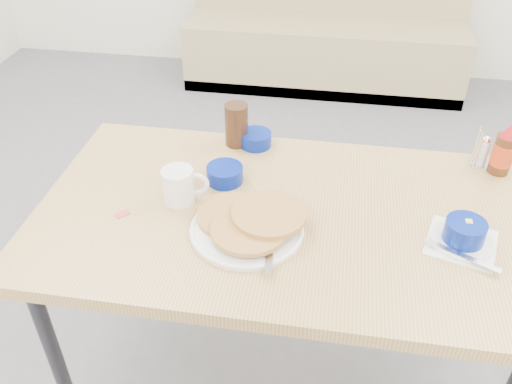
% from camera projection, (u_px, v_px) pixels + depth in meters
% --- Properties ---
extents(booth_bench, '(1.90, 0.56, 1.22)m').
position_uv_depth(booth_bench, '(325.00, 34.00, 3.78)').
color(booth_bench, tan).
rests_on(booth_bench, ground).
extents(dining_table, '(1.40, 0.80, 0.76)m').
position_uv_depth(dining_table, '(282.00, 228.00, 1.57)').
color(dining_table, tan).
rests_on(dining_table, ground).
extents(pancake_plate, '(0.31, 0.32, 0.05)m').
position_uv_depth(pancake_plate, '(249.00, 224.00, 1.45)').
color(pancake_plate, white).
rests_on(pancake_plate, dining_table).
extents(coffee_mug, '(0.13, 0.09, 0.10)m').
position_uv_depth(coffee_mug, '(180.00, 185.00, 1.54)').
color(coffee_mug, white).
rests_on(coffee_mug, dining_table).
extents(grits_setting, '(0.21, 0.22, 0.07)m').
position_uv_depth(grits_setting, '(464.00, 235.00, 1.40)').
color(grits_setting, white).
rests_on(grits_setting, dining_table).
extents(creamer_bowl, '(0.10, 0.10, 0.05)m').
position_uv_depth(creamer_bowl, '(256.00, 139.00, 1.80)').
color(creamer_bowl, navy).
rests_on(creamer_bowl, dining_table).
extents(butter_bowl, '(0.11, 0.11, 0.05)m').
position_uv_depth(butter_bowl, '(225.00, 174.00, 1.64)').
color(butter_bowl, navy).
rests_on(butter_bowl, dining_table).
extents(amber_tumbler, '(0.10, 0.10, 0.14)m').
position_uv_depth(amber_tumbler, '(236.00, 125.00, 1.78)').
color(amber_tumbler, '#331D10').
rests_on(amber_tumbler, dining_table).
extents(condiment_caddy, '(0.11, 0.06, 0.12)m').
position_uv_depth(condiment_caddy, '(490.00, 154.00, 1.69)').
color(condiment_caddy, silver).
rests_on(condiment_caddy, dining_table).
extents(syrup_bottle, '(0.07, 0.07, 0.17)m').
position_uv_depth(syrup_bottle, '(503.00, 152.00, 1.65)').
color(syrup_bottle, '#47230F').
rests_on(syrup_bottle, dining_table).
extents(sugar_wrapper, '(0.05, 0.05, 0.00)m').
position_uv_depth(sugar_wrapper, '(122.00, 214.00, 1.52)').
color(sugar_wrapper, '#CC4644').
rests_on(sugar_wrapper, dining_table).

